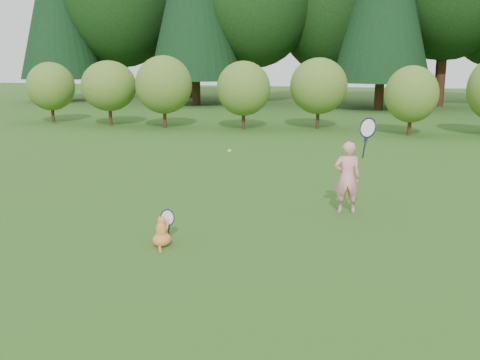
% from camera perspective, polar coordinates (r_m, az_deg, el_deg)
% --- Properties ---
extents(ground, '(100.00, 100.00, 0.00)m').
position_cam_1_polar(ground, '(8.35, -2.86, -5.76)').
color(ground, '#295818').
rests_on(ground, ground).
extents(shrub_row, '(28.00, 3.00, 2.80)m').
position_cam_1_polar(shrub_row, '(20.69, 8.99, 9.01)').
color(shrub_row, '#457524').
rests_on(shrub_row, ground).
extents(child, '(0.76, 0.52, 1.90)m').
position_cam_1_polar(child, '(9.51, 11.42, 0.44)').
color(child, pink).
rests_on(child, ground).
extents(cat, '(0.32, 0.64, 0.61)m').
position_cam_1_polar(cat, '(7.85, -8.33, -5.31)').
color(cat, orange).
rests_on(cat, ground).
extents(tennis_ball, '(0.06, 0.06, 0.06)m').
position_cam_1_polar(tennis_ball, '(9.18, -1.12, 3.11)').
color(tennis_ball, '#B7E11A').
rests_on(tennis_ball, ground).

